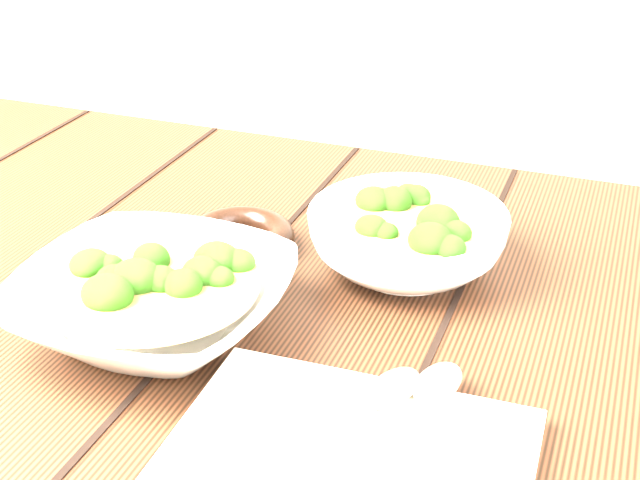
# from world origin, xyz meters

# --- Properties ---
(table) EXTENTS (1.20, 0.80, 0.75)m
(table) POSITION_xyz_m (0.00, 0.00, 0.63)
(table) COLOR #361B0F
(table) RESTS_ON ground
(soup_bowl_front) EXTENTS (0.23, 0.23, 0.07)m
(soup_bowl_front) POSITION_xyz_m (-0.05, -0.06, 0.78)
(soup_bowl_front) COLOR silver
(soup_bowl_front) RESTS_ON table
(soup_bowl_back) EXTENTS (0.23, 0.23, 0.07)m
(soup_bowl_back) POSITION_xyz_m (0.12, 0.12, 0.78)
(soup_bowl_back) COLOR silver
(soup_bowl_back) RESTS_ON table
(trivet) EXTENTS (0.12, 0.12, 0.03)m
(trivet) POSITION_xyz_m (-0.04, 0.10, 0.76)
(trivet) COLOR black
(trivet) RESTS_ON table
(napkin) EXTENTS (0.25, 0.21, 0.01)m
(napkin) POSITION_xyz_m (0.16, -0.17, 0.76)
(napkin) COLOR beige
(napkin) RESTS_ON table
(spoon_left) EXTENTS (0.07, 0.20, 0.01)m
(spoon_left) POSITION_xyz_m (0.16, -0.13, 0.77)
(spoon_left) COLOR #B1AC9C
(spoon_left) RESTS_ON napkin
(spoon_right) EXTENTS (0.05, 0.20, 0.01)m
(spoon_right) POSITION_xyz_m (0.19, -0.11, 0.77)
(spoon_right) COLOR #B1AC9C
(spoon_right) RESTS_ON napkin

